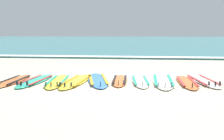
{
  "coord_description": "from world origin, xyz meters",
  "views": [
    {
      "loc": [
        0.6,
        -7.34,
        1.57
      ],
      "look_at": [
        -0.2,
        0.82,
        0.25
      ],
      "focal_mm": 38.41,
      "sensor_mm": 36.0,
      "label": 1
    }
  ],
  "objects_px": {
    "surfboard_1": "(36,81)",
    "surfboard_6": "(140,81)",
    "surfboard_4": "(98,80)",
    "surfboard_0": "(14,81)",
    "surfboard_7": "(163,81)",
    "surfboard_2": "(58,81)",
    "surfboard_9": "(203,80)",
    "surfboard_3": "(76,81)",
    "surfboard_5": "(120,80)",
    "surfboard_8": "(187,82)"
  },
  "relations": [
    {
      "from": "surfboard_1",
      "to": "surfboard_6",
      "type": "xyz_separation_m",
      "value": [
        3.29,
        0.26,
        -0.0
      ]
    },
    {
      "from": "surfboard_4",
      "to": "surfboard_0",
      "type": "bearing_deg",
      "value": -171.68
    },
    {
      "from": "surfboard_1",
      "to": "surfboard_7",
      "type": "height_order",
      "value": "same"
    },
    {
      "from": "surfboard_2",
      "to": "surfboard_4",
      "type": "distance_m",
      "value": 1.26
    },
    {
      "from": "surfboard_9",
      "to": "surfboard_7",
      "type": "bearing_deg",
      "value": -172.73
    },
    {
      "from": "surfboard_6",
      "to": "surfboard_9",
      "type": "bearing_deg",
      "value": 7.72
    },
    {
      "from": "surfboard_7",
      "to": "surfboard_2",
      "type": "bearing_deg",
      "value": -173.38
    },
    {
      "from": "surfboard_0",
      "to": "surfboard_3",
      "type": "distance_m",
      "value": 1.99
    },
    {
      "from": "surfboard_5",
      "to": "surfboard_8",
      "type": "xyz_separation_m",
      "value": [
        2.07,
        -0.06,
        -0.0
      ]
    },
    {
      "from": "surfboard_4",
      "to": "surfboard_9",
      "type": "bearing_deg",
      "value": 3.85
    },
    {
      "from": "surfboard_6",
      "to": "surfboard_8",
      "type": "relative_size",
      "value": 0.97
    },
    {
      "from": "surfboard_3",
      "to": "surfboard_4",
      "type": "xyz_separation_m",
      "value": [
        0.64,
        0.26,
        -0.0
      ]
    },
    {
      "from": "surfboard_0",
      "to": "surfboard_6",
      "type": "distance_m",
      "value": 3.99
    },
    {
      "from": "surfboard_6",
      "to": "surfboard_2",
      "type": "bearing_deg",
      "value": -173.9
    },
    {
      "from": "surfboard_3",
      "to": "surfboard_9",
      "type": "height_order",
      "value": "same"
    },
    {
      "from": "surfboard_8",
      "to": "surfboard_1",
      "type": "bearing_deg",
      "value": -177.13
    },
    {
      "from": "surfboard_0",
      "to": "surfboard_6",
      "type": "height_order",
      "value": "same"
    },
    {
      "from": "surfboard_2",
      "to": "surfboard_7",
      "type": "height_order",
      "value": "same"
    },
    {
      "from": "surfboard_6",
      "to": "surfboard_0",
      "type": "bearing_deg",
      "value": -175.11
    },
    {
      "from": "surfboard_6",
      "to": "surfboard_7",
      "type": "xyz_separation_m",
      "value": [
        0.71,
        0.11,
        0.0
      ]
    },
    {
      "from": "surfboard_8",
      "to": "surfboard_6",
      "type": "bearing_deg",
      "value": 179.21
    },
    {
      "from": "surfboard_6",
      "to": "surfboard_7",
      "type": "relative_size",
      "value": 0.8
    },
    {
      "from": "surfboard_1",
      "to": "surfboard_2",
      "type": "distance_m",
      "value": 0.72
    },
    {
      "from": "surfboard_3",
      "to": "surfboard_6",
      "type": "xyz_separation_m",
      "value": [
        1.99,
        0.22,
        -0.0
      ]
    },
    {
      "from": "surfboard_1",
      "to": "surfboard_5",
      "type": "height_order",
      "value": "same"
    },
    {
      "from": "surfboard_8",
      "to": "surfboard_5",
      "type": "bearing_deg",
      "value": 178.22
    },
    {
      "from": "surfboard_2",
      "to": "surfboard_9",
      "type": "relative_size",
      "value": 0.98
    },
    {
      "from": "surfboard_7",
      "to": "surfboard_9",
      "type": "xyz_separation_m",
      "value": [
        1.26,
        0.16,
        0.0
      ]
    },
    {
      "from": "surfboard_7",
      "to": "surfboard_9",
      "type": "bearing_deg",
      "value": 7.27
    },
    {
      "from": "surfboard_4",
      "to": "surfboard_6",
      "type": "distance_m",
      "value": 1.35
    },
    {
      "from": "surfboard_0",
      "to": "surfboard_6",
      "type": "xyz_separation_m",
      "value": [
        3.98,
        0.34,
        0.0
      ]
    },
    {
      "from": "surfboard_2",
      "to": "surfboard_3",
      "type": "height_order",
      "value": "same"
    },
    {
      "from": "surfboard_3",
      "to": "surfboard_8",
      "type": "relative_size",
      "value": 1.15
    },
    {
      "from": "surfboard_2",
      "to": "surfboard_3",
      "type": "xyz_separation_m",
      "value": [
        0.58,
        0.05,
        -0.0
      ]
    },
    {
      "from": "surfboard_6",
      "to": "surfboard_8",
      "type": "distance_m",
      "value": 1.42
    },
    {
      "from": "surfboard_0",
      "to": "surfboard_9",
      "type": "bearing_deg",
      "value": 5.83
    },
    {
      "from": "surfboard_3",
      "to": "surfboard_9",
      "type": "bearing_deg",
      "value": 7.02
    },
    {
      "from": "surfboard_5",
      "to": "surfboard_6",
      "type": "distance_m",
      "value": 0.65
    },
    {
      "from": "surfboard_4",
      "to": "surfboard_8",
      "type": "height_order",
      "value": "same"
    },
    {
      "from": "surfboard_4",
      "to": "surfboard_3",
      "type": "bearing_deg",
      "value": -157.54
    },
    {
      "from": "surfboard_2",
      "to": "surfboard_9",
      "type": "height_order",
      "value": "same"
    },
    {
      "from": "surfboard_2",
      "to": "surfboard_9",
      "type": "bearing_deg",
      "value": 6.8
    },
    {
      "from": "surfboard_3",
      "to": "surfboard_8",
      "type": "height_order",
      "value": "same"
    },
    {
      "from": "surfboard_3",
      "to": "surfboard_7",
      "type": "xyz_separation_m",
      "value": [
        2.71,
        0.33,
        -0.0
      ]
    },
    {
      "from": "surfboard_3",
      "to": "surfboard_0",
      "type": "bearing_deg",
      "value": -176.56
    },
    {
      "from": "surfboard_5",
      "to": "surfboard_1",
      "type": "bearing_deg",
      "value": -173.52
    },
    {
      "from": "surfboard_3",
      "to": "surfboard_2",
      "type": "bearing_deg",
      "value": -174.67
    },
    {
      "from": "surfboard_3",
      "to": "surfboard_5",
      "type": "height_order",
      "value": "same"
    },
    {
      "from": "surfboard_2",
      "to": "surfboard_7",
      "type": "relative_size",
      "value": 0.89
    },
    {
      "from": "surfboard_0",
      "to": "surfboard_2",
      "type": "relative_size",
      "value": 0.91
    }
  ]
}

